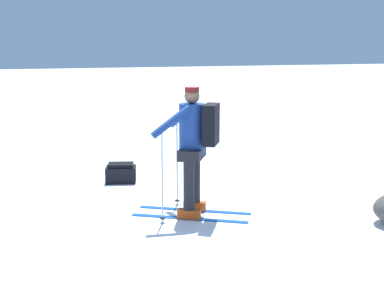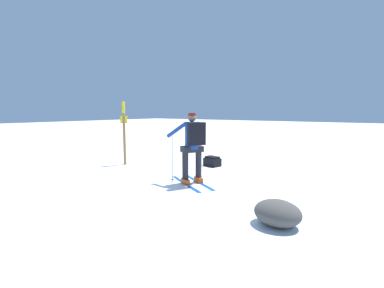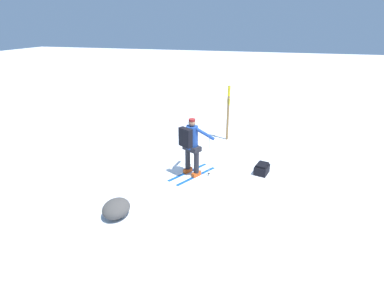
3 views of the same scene
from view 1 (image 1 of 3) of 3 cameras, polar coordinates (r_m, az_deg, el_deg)
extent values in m
plane|color=white|center=(7.88, 0.57, -6.01)|extent=(80.00, 80.00, 0.00)
cube|color=#144C9E|center=(7.08, -0.30, -7.95)|extent=(1.40, 0.84, 0.01)
cube|color=#C64714|center=(7.06, -0.30, -7.46)|extent=(0.32, 0.24, 0.12)
cylinder|color=black|center=(6.94, -0.31, -4.17)|extent=(0.15, 0.15, 0.72)
cube|color=#144C9E|center=(7.41, 0.29, -7.09)|extent=(1.40, 0.84, 0.01)
cube|color=#C64714|center=(7.39, 0.29, -6.61)|extent=(0.32, 0.24, 0.12)
cylinder|color=black|center=(7.28, 0.29, -3.46)|extent=(0.15, 0.15, 0.72)
cube|color=black|center=(7.02, 0.00, -0.97)|extent=(0.50, 0.58, 0.14)
cylinder|color=navy|center=(6.96, 0.00, 1.66)|extent=(0.34, 0.34, 0.65)
sphere|color=#8C664C|center=(6.91, 0.00, 5.15)|extent=(0.20, 0.20, 0.20)
cylinder|color=maroon|center=(6.90, 0.00, 5.84)|extent=(0.19, 0.19, 0.06)
cube|color=black|center=(6.91, 2.04, 2.11)|extent=(0.34, 0.43, 0.53)
cylinder|color=#B2B7BC|center=(6.77, -3.19, -3.51)|extent=(0.02, 0.02, 1.22)
cylinder|color=black|center=(6.93, -3.14, -7.92)|extent=(0.07, 0.07, 0.01)
cylinder|color=navy|center=(6.68, -2.22, 2.41)|extent=(0.56, 0.17, 0.40)
cylinder|color=#B2B7BC|center=(7.52, -1.60, -2.04)|extent=(0.02, 0.02, 1.22)
cylinder|color=black|center=(7.66, -1.58, -6.05)|extent=(0.07, 0.07, 0.01)
cylinder|color=navy|center=(7.29, -1.00, 3.13)|extent=(0.29, 0.54, 0.40)
cube|color=black|center=(8.93, -7.59, -3.23)|extent=(0.56, 0.46, 0.26)
cube|color=black|center=(8.89, -7.61, -2.24)|extent=(0.47, 0.37, 0.06)
camera|label=2|loc=(5.85, 56.61, 0.71)|focal=24.00mm
camera|label=3|loc=(13.09, 31.92, 17.66)|focal=28.00mm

